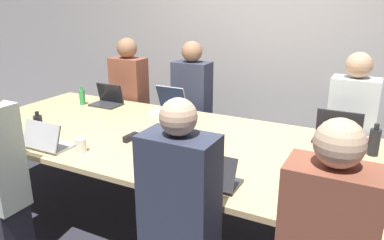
# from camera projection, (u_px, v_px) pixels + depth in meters

# --- Properties ---
(ground_plane) EXTENTS (24.00, 24.00, 0.00)m
(ground_plane) POSITION_uv_depth(u_px,v_px,m) (188.00, 221.00, 3.26)
(ground_plane) COLOR #2D2D38
(curtain_wall) EXTENTS (12.00, 0.06, 2.80)m
(curtain_wall) POSITION_uv_depth(u_px,v_px,m) (261.00, 38.00, 4.38)
(curtain_wall) COLOR #BCB7B2
(curtain_wall) RESTS_ON ground_plane
(conference_table) EXTENTS (4.11, 1.57, 0.75)m
(conference_table) POSITION_uv_depth(u_px,v_px,m) (188.00, 146.00, 3.04)
(conference_table) COLOR #D6B77F
(conference_table) RESTS_ON ground_plane
(laptop_far_left) EXTENTS (0.32, 0.22, 0.22)m
(laptop_far_left) POSITION_uv_depth(u_px,v_px,m) (108.00, 99.00, 4.03)
(laptop_far_left) COLOR #333338
(laptop_far_left) RESTS_ON conference_table
(person_far_left) EXTENTS (0.40, 0.24, 1.43)m
(person_far_left) POSITION_uv_depth(u_px,v_px,m) (130.00, 100.00, 4.41)
(person_far_left) COLOR #2D2D38
(person_far_left) RESTS_ON ground_plane
(bottle_far_left) EXTENTS (0.06, 0.06, 0.20)m
(bottle_far_left) POSITION_uv_depth(u_px,v_px,m) (82.00, 97.00, 4.04)
(bottle_far_left) COLOR green
(bottle_far_left) RESTS_ON conference_table
(laptop_far_right) EXTENTS (0.36, 0.23, 0.24)m
(laptop_far_right) POSITION_uv_depth(u_px,v_px,m) (337.00, 132.00, 3.03)
(laptop_far_right) COLOR #333338
(laptop_far_right) RESTS_ON conference_table
(person_far_right) EXTENTS (0.40, 0.24, 1.42)m
(person_far_right) POSITION_uv_depth(u_px,v_px,m) (349.00, 133.00, 3.36)
(person_far_right) COLOR #2D2D38
(person_far_right) RESTS_ON ground_plane
(cup_far_right) EXTENTS (0.08, 0.08, 0.09)m
(cup_far_right) POSITION_uv_depth(u_px,v_px,m) (372.00, 144.00, 2.85)
(cup_far_right) COLOR brown
(cup_far_right) RESTS_ON conference_table
(bottle_far_right) EXTENTS (0.08, 0.08, 0.24)m
(bottle_far_right) POSITION_uv_depth(u_px,v_px,m) (374.00, 142.00, 2.73)
(bottle_far_right) COLOR black
(bottle_far_right) RESTS_ON conference_table
(laptop_near_left) EXTENTS (0.35, 0.22, 0.22)m
(laptop_near_left) POSITION_uv_depth(u_px,v_px,m) (46.00, 141.00, 2.86)
(laptop_near_left) COLOR #B7B7BC
(laptop_near_left) RESTS_ON conference_table
(cup_near_left) EXTENTS (0.08, 0.08, 0.10)m
(cup_near_left) POSITION_uv_depth(u_px,v_px,m) (81.00, 145.00, 2.81)
(cup_near_left) COLOR white
(cup_near_left) RESTS_ON conference_table
(bottle_near_left) EXTENTS (0.07, 0.07, 0.21)m
(bottle_near_left) POSITION_uv_depth(u_px,v_px,m) (39.00, 125.00, 3.13)
(bottle_near_left) COLOR black
(bottle_near_left) RESTS_ON conference_table
(laptop_near_midright) EXTENTS (0.33, 0.22, 0.21)m
(laptop_near_midright) POSITION_uv_depth(u_px,v_px,m) (212.00, 176.00, 2.29)
(laptop_near_midright) COLOR #333338
(laptop_near_midright) RESTS_ON conference_table
(person_near_midright) EXTENTS (0.40, 0.24, 1.39)m
(person_near_midright) POSITION_uv_depth(u_px,v_px,m) (180.00, 226.00, 2.04)
(person_near_midright) COLOR #2D2D38
(person_near_midright) RESTS_ON ground_plane
(laptop_far_midleft) EXTENTS (0.31, 0.26, 0.26)m
(laptop_far_midleft) POSITION_uv_depth(u_px,v_px,m) (170.00, 105.00, 3.78)
(laptop_far_midleft) COLOR silver
(laptop_far_midleft) RESTS_ON conference_table
(person_far_midleft) EXTENTS (0.40, 0.24, 1.42)m
(person_far_midleft) POSITION_uv_depth(u_px,v_px,m) (192.00, 107.00, 4.15)
(person_far_midleft) COLOR #2D2D38
(person_far_midleft) RESTS_ON ground_plane
(cup_far_midleft) EXTENTS (0.07, 0.07, 0.09)m
(cup_far_midleft) POSITION_uv_depth(u_px,v_px,m) (187.00, 112.00, 3.65)
(cup_far_midleft) COLOR white
(cup_far_midleft) RESTS_ON conference_table
(laptop_near_right) EXTENTS (0.31, 0.25, 0.26)m
(laptop_near_right) POSITION_uv_depth(u_px,v_px,m) (339.00, 206.00, 1.95)
(laptop_near_right) COLOR #333338
(laptop_near_right) RESTS_ON conference_table
(stapler) EXTENTS (0.05, 0.15, 0.05)m
(stapler) POSITION_uv_depth(u_px,v_px,m) (131.00, 137.00, 3.04)
(stapler) COLOR black
(stapler) RESTS_ON conference_table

